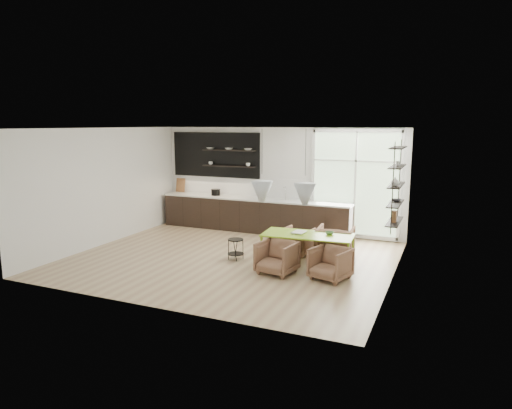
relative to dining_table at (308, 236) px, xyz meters
name	(u,v)px	position (x,y,z in m)	size (l,w,h in m)	color
room	(273,190)	(-1.15, 0.92, 0.82)	(7.02, 6.01, 2.91)	tan
kitchen_run	(251,210)	(-2.42, 2.52, -0.05)	(5.54, 0.69, 2.75)	black
right_shelving	(396,188)	(1.63, 1.00, 1.01)	(0.26, 1.22, 1.90)	black
dining_table	(308,236)	(0.00, 0.00, 0.00)	(1.95, 0.99, 0.69)	#81B01B
armchair_back_left	(297,241)	(-0.49, 0.79, -0.34)	(0.66, 0.68, 0.62)	brown
armchair_back_right	(335,243)	(0.42, 0.74, -0.28)	(0.79, 0.81, 0.74)	brown
armchair_front_left	(277,257)	(-0.42, -0.72, -0.31)	(0.71, 0.73, 0.66)	brown
armchair_front_right	(330,264)	(0.66, -0.65, -0.33)	(0.68, 0.70, 0.63)	brown
wire_stool	(236,246)	(-1.61, -0.19, -0.34)	(0.37, 0.37, 0.47)	black
table_book	(294,232)	(-0.33, 0.05, 0.06)	(0.25, 0.34, 0.03)	white
table_bowl	(330,233)	(0.42, 0.17, 0.08)	(0.18, 0.18, 0.06)	#507746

